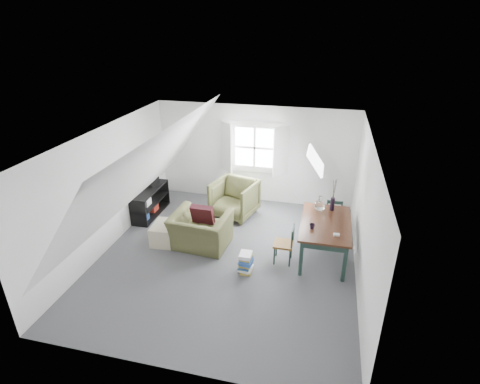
% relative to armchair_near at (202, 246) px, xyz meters
% --- Properties ---
extents(floor, '(5.50, 5.50, 0.00)m').
position_rel_armchair_near_xyz_m(floor, '(0.63, -0.28, 0.00)').
color(floor, '#4B4B4F').
rests_on(floor, ground).
extents(ceiling, '(5.50, 5.50, 0.00)m').
position_rel_armchair_near_xyz_m(ceiling, '(0.63, -0.28, 2.50)').
color(ceiling, white).
rests_on(ceiling, wall_back).
extents(wall_back, '(5.00, 0.00, 5.00)m').
position_rel_armchair_near_xyz_m(wall_back, '(0.63, 2.47, 1.25)').
color(wall_back, white).
rests_on(wall_back, ground).
extents(wall_front, '(5.00, 0.00, 5.00)m').
position_rel_armchair_near_xyz_m(wall_front, '(0.63, -3.03, 1.25)').
color(wall_front, white).
rests_on(wall_front, ground).
extents(wall_left, '(0.00, 5.50, 5.50)m').
position_rel_armchair_near_xyz_m(wall_left, '(-1.87, -0.28, 1.25)').
color(wall_left, white).
rests_on(wall_left, ground).
extents(wall_right, '(0.00, 5.50, 5.50)m').
position_rel_armchair_near_xyz_m(wall_right, '(3.13, -0.28, 1.25)').
color(wall_right, white).
rests_on(wall_right, ground).
extents(slope_left, '(3.19, 5.50, 4.48)m').
position_rel_armchair_near_xyz_m(slope_left, '(-0.92, -0.28, 1.78)').
color(slope_left, white).
rests_on(slope_left, wall_left).
extents(slope_right, '(3.19, 5.50, 4.48)m').
position_rel_armchair_near_xyz_m(slope_right, '(2.18, -0.28, 1.78)').
color(slope_right, white).
rests_on(slope_right, wall_right).
extents(dormer_window, '(1.71, 0.35, 1.30)m').
position_rel_armchair_near_xyz_m(dormer_window, '(0.63, 2.39, 1.45)').
color(dormer_window, white).
rests_on(dormer_window, wall_back).
extents(skylight, '(0.35, 0.75, 0.47)m').
position_rel_armchair_near_xyz_m(skylight, '(2.18, 1.02, 1.75)').
color(skylight, white).
rests_on(skylight, slope_right).
extents(armchair_near, '(1.22, 1.09, 0.75)m').
position_rel_armchair_near_xyz_m(armchair_near, '(0.00, 0.00, 0.00)').
color(armchair_near, '#494B2A').
rests_on(armchair_near, floor).
extents(armchair_far, '(1.17, 1.19, 0.89)m').
position_rel_armchair_near_xyz_m(armchair_far, '(0.34, 1.50, 0.00)').
color(armchair_far, '#494B2A').
rests_on(armchair_far, floor).
extents(throw_pillow, '(0.47, 0.28, 0.49)m').
position_rel_armchair_near_xyz_m(throw_pillow, '(0.00, 0.15, 0.66)').
color(throw_pillow, '#3C1018').
rests_on(throw_pillow, armchair_near).
extents(ottoman, '(0.68, 0.68, 0.42)m').
position_rel_armchair_near_xyz_m(ottoman, '(-0.74, -0.02, 0.21)').
color(ottoman, '#B4AA8B').
rests_on(ottoman, floor).
extents(dining_table, '(0.95, 1.58, 0.79)m').
position_rel_armchair_near_xyz_m(dining_table, '(2.50, 0.19, 0.69)').
color(dining_table, '#361D12').
rests_on(dining_table, floor).
extents(demijohn, '(0.23, 0.23, 0.32)m').
position_rel_armchair_near_xyz_m(demijohn, '(2.35, 0.64, 0.92)').
color(demijohn, silver).
rests_on(demijohn, dining_table).
extents(vase_twigs, '(0.09, 0.10, 0.69)m').
position_rel_armchair_near_xyz_m(vase_twigs, '(2.60, 0.74, 0.94)').
color(vase_twigs, black).
rests_on(vase_twigs, dining_table).
extents(cup, '(0.13, 0.13, 0.10)m').
position_rel_armchair_near_xyz_m(cup, '(2.25, -0.11, 0.79)').
color(cup, black).
rests_on(cup, dining_table).
extents(paper_box, '(0.11, 0.08, 0.04)m').
position_rel_armchair_near_xyz_m(paper_box, '(2.70, -0.26, 0.81)').
color(paper_box, white).
rests_on(paper_box, dining_table).
extents(dining_chair_far, '(0.38, 0.38, 0.81)m').
position_rel_armchair_near_xyz_m(dining_chair_far, '(2.67, 1.31, 0.42)').
color(dining_chair_far, brown).
rests_on(dining_chair_far, floor).
extents(dining_chair_near, '(0.37, 0.37, 0.79)m').
position_rel_armchair_near_xyz_m(dining_chair_near, '(1.77, -0.15, 0.41)').
color(dining_chair_near, brown).
rests_on(dining_chair_near, floor).
extents(media_shelf, '(0.44, 1.31, 0.67)m').
position_rel_armchair_near_xyz_m(media_shelf, '(-1.67, 1.03, 0.30)').
color(media_shelf, black).
rests_on(media_shelf, floor).
extents(electronics_box, '(0.26, 0.31, 0.22)m').
position_rel_armchair_near_xyz_m(electronics_box, '(-1.67, 1.32, 0.76)').
color(electronics_box, black).
rests_on(electronics_box, media_shelf).
extents(magazine_stack, '(0.29, 0.35, 0.39)m').
position_rel_armchair_near_xyz_m(magazine_stack, '(1.10, -0.65, 0.20)').
color(magazine_stack, '#B29933').
rests_on(magazine_stack, floor).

